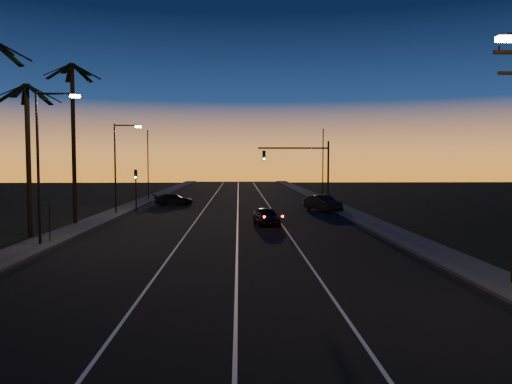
{
  "coord_description": "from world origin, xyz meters",
  "views": [
    {
      "loc": [
        0.6,
        -9.27,
        4.96
      ],
      "look_at": [
        1.76,
        24.11,
        2.92
      ],
      "focal_mm": 35.0,
      "sensor_mm": 36.0,
      "label": 1
    }
  ],
  "objects_px": {
    "signal_mast": "(305,163)",
    "cross_car": "(173,199)",
    "right_car": "(323,203)",
    "lead_car": "(266,216)"
  },
  "relations": [
    {
      "from": "signal_mast",
      "to": "cross_car",
      "type": "height_order",
      "value": "signal_mast"
    },
    {
      "from": "signal_mast",
      "to": "lead_car",
      "type": "height_order",
      "value": "signal_mast"
    },
    {
      "from": "lead_car",
      "to": "cross_car",
      "type": "bearing_deg",
      "value": 118.05
    },
    {
      "from": "right_car",
      "to": "signal_mast",
      "type": "bearing_deg",
      "value": -174.58
    },
    {
      "from": "lead_car",
      "to": "right_car",
      "type": "distance_m",
      "value": 12.36
    },
    {
      "from": "signal_mast",
      "to": "cross_car",
      "type": "distance_m",
      "value": 16.41
    },
    {
      "from": "right_car",
      "to": "cross_car",
      "type": "distance_m",
      "value": 17.48
    },
    {
      "from": "cross_car",
      "to": "right_car",
      "type": "bearing_deg",
      "value": -24.96
    },
    {
      "from": "lead_car",
      "to": "signal_mast",
      "type": "bearing_deg",
      "value": 67.43
    },
    {
      "from": "signal_mast",
      "to": "cross_car",
      "type": "relative_size",
      "value": 1.46
    }
  ]
}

